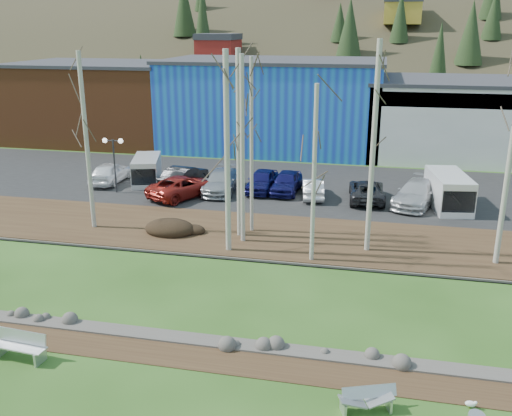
% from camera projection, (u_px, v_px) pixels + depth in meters
% --- Properties ---
extents(ground, '(200.00, 200.00, 0.00)m').
position_uv_depth(ground, '(234.00, 399.00, 18.07)').
color(ground, '#244815').
rests_on(ground, ground).
extents(dirt_strip, '(80.00, 1.80, 0.03)m').
position_uv_depth(dirt_strip, '(249.00, 362.00, 20.02)').
color(dirt_strip, '#382616').
rests_on(dirt_strip, ground).
extents(near_bank_rocks, '(80.00, 0.80, 0.50)m').
position_uv_depth(near_bank_rocks, '(255.00, 348.00, 20.95)').
color(near_bank_rocks, '#47423D').
rests_on(near_bank_rocks, ground).
extents(river, '(80.00, 8.00, 0.90)m').
position_uv_depth(river, '(275.00, 298.00, 24.77)').
color(river, black).
rests_on(river, ground).
extents(far_bank_rocks, '(80.00, 0.80, 0.46)m').
position_uv_depth(far_bank_rocks, '(290.00, 262.00, 28.58)').
color(far_bank_rocks, '#47423D').
rests_on(far_bank_rocks, ground).
extents(far_bank, '(80.00, 7.00, 0.15)m').
position_uv_depth(far_bank, '(299.00, 238.00, 31.53)').
color(far_bank, '#382616').
rests_on(far_bank, ground).
extents(parking_lot, '(80.00, 14.00, 0.14)m').
position_uv_depth(parking_lot, '(320.00, 188.00, 41.30)').
color(parking_lot, black).
rests_on(parking_lot, ground).
extents(building_brick, '(16.32, 12.24, 7.80)m').
position_uv_depth(building_brick, '(101.00, 101.00, 58.02)').
color(building_brick, brown).
rests_on(building_brick, ground).
extents(building_blue, '(20.40, 12.24, 8.30)m').
position_uv_depth(building_blue, '(274.00, 104.00, 54.29)').
color(building_blue, '#1A3DBD').
rests_on(building_blue, ground).
extents(building_white, '(18.36, 12.24, 6.80)m').
position_uv_depth(building_white, '(472.00, 118.00, 50.84)').
color(building_white, silver).
rests_on(building_white, ground).
extents(bench_intact, '(2.05, 0.77, 1.01)m').
position_uv_depth(bench_intact, '(20.00, 346.00, 20.14)').
color(bench_intact, silver).
rests_on(bench_intact, ground).
extents(bench_damaged, '(1.79, 1.11, 0.76)m').
position_uv_depth(bench_damaged, '(367.00, 399.00, 17.45)').
color(bench_damaged, silver).
rests_on(bench_damaged, ground).
extents(seagull, '(0.40, 0.19, 0.29)m').
position_uv_depth(seagull, '(471.00, 404.00, 17.60)').
color(seagull, gold).
rests_on(seagull, ground).
extents(dirt_mound, '(2.88, 2.04, 0.57)m').
position_uv_depth(dirt_mound, '(170.00, 228.00, 32.07)').
color(dirt_mound, black).
rests_on(dirt_mound, far_bank).
extents(birch_0, '(0.25, 0.25, 9.89)m').
position_uv_depth(birch_0, '(87.00, 143.00, 31.60)').
color(birch_0, beige).
rests_on(birch_0, far_bank).
extents(birch_1, '(0.28, 0.28, 10.08)m').
position_uv_depth(birch_1, '(239.00, 146.00, 30.27)').
color(birch_1, beige).
rests_on(birch_1, far_bank).
extents(birch_2, '(0.24, 0.24, 9.84)m').
position_uv_depth(birch_2, '(242.00, 152.00, 29.47)').
color(birch_2, beige).
rests_on(birch_2, far_bank).
extents(birch_3, '(0.28, 0.28, 10.11)m').
position_uv_depth(birch_3, '(227.00, 154.00, 28.19)').
color(birch_3, beige).
rests_on(birch_3, far_bank).
extents(birch_4, '(0.20, 0.20, 9.62)m').
position_uv_depth(birch_4, '(252.00, 147.00, 31.06)').
color(birch_4, beige).
rests_on(birch_4, far_bank).
extents(birch_5, '(0.21, 0.21, 8.64)m').
position_uv_depth(birch_5, '(314.00, 175.00, 27.16)').
color(birch_5, beige).
rests_on(birch_5, far_bank).
extents(birch_6, '(0.26, 0.26, 10.58)m').
position_uv_depth(birch_6, '(373.00, 150.00, 28.10)').
color(birch_6, beige).
rests_on(birch_6, far_bank).
extents(birch_7, '(0.26, 0.26, 12.04)m').
position_uv_depth(birch_7, '(512.00, 142.00, 26.26)').
color(birch_7, beige).
rests_on(birch_7, far_bank).
extents(street_lamp, '(1.46, 0.42, 3.82)m').
position_uv_depth(street_lamp, '(113.00, 150.00, 39.01)').
color(street_lamp, '#262628').
rests_on(street_lamp, parking_lot).
extents(car_0, '(2.01, 4.62, 1.55)m').
position_uv_depth(car_0, '(110.00, 172.00, 42.14)').
color(car_0, white).
rests_on(car_0, parking_lot).
extents(car_1, '(2.44, 5.00, 1.58)m').
position_uv_depth(car_1, '(184.00, 177.00, 40.92)').
color(car_1, black).
rests_on(car_1, parking_lot).
extents(car_2, '(4.58, 5.79, 1.46)m').
position_uv_depth(car_2, '(183.00, 186.00, 38.66)').
color(car_2, maroon).
rests_on(car_2, parking_lot).
extents(car_3, '(2.44, 5.26, 1.49)m').
position_uv_depth(car_3, '(221.00, 181.00, 39.85)').
color(car_3, '#9DA1A5').
rests_on(car_3, parking_lot).
extents(car_4, '(1.93, 4.44, 1.49)m').
position_uv_depth(car_4, '(262.00, 181.00, 40.03)').
color(car_4, '#141454').
rests_on(car_4, parking_lot).
extents(car_5, '(1.99, 4.08, 1.29)m').
position_uv_depth(car_5, '(313.00, 188.00, 38.60)').
color(car_5, silver).
rests_on(car_5, parking_lot).
extents(car_6, '(2.57, 5.00, 1.35)m').
position_uv_depth(car_6, '(367.00, 191.00, 37.90)').
color(car_6, '#2A2A2D').
rests_on(car_6, parking_lot).
extents(car_7, '(3.77, 5.82, 1.57)m').
position_uv_depth(car_7, '(417.00, 193.00, 36.88)').
color(car_7, '#BABABC').
rests_on(car_7, parking_lot).
extents(car_8, '(1.93, 4.44, 1.49)m').
position_uv_depth(car_8, '(287.00, 182.00, 39.67)').
color(car_8, '#141454').
rests_on(car_8, parking_lot).
extents(van_white, '(2.79, 5.20, 2.16)m').
position_uv_depth(van_white, '(449.00, 192.00, 36.21)').
color(van_white, white).
rests_on(van_white, parking_lot).
extents(van_grey, '(2.99, 4.68, 1.90)m').
position_uv_depth(van_grey, '(146.00, 170.00, 42.04)').
color(van_grey, silver).
rests_on(van_grey, parking_lot).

